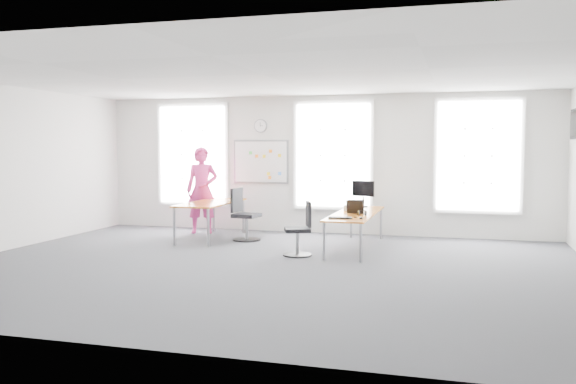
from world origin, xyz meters
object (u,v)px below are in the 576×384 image
(desk_right, at_px, (355,215))
(headphones, at_px, (362,213))
(chair_right, at_px, (301,232))
(chair_left, at_px, (244,218))
(keyboard, at_px, (340,218))
(desk_left, at_px, (211,205))
(monitor, at_px, (363,191))
(person, at_px, (202,190))

(desk_right, relative_size, headphones, 16.98)
(chair_right, height_order, chair_left, chair_left)
(chair_right, distance_m, keyboard, 0.74)
(chair_right, bearing_deg, keyboard, 69.91)
(desk_right, relative_size, chair_right, 2.91)
(desk_left, height_order, keyboard, desk_left)
(chair_right, distance_m, monitor, 2.35)
(keyboard, height_order, headphones, headphones)
(chair_right, xyz_separation_m, person, (-2.77, 2.10, 0.53))
(desk_left, xyz_separation_m, headphones, (3.25, -0.83, 0.02))
(chair_right, xyz_separation_m, chair_left, (-1.55, 1.37, 0.05))
(chair_left, xyz_separation_m, person, (-1.23, 0.72, 0.48))
(desk_left, relative_size, headphones, 12.78)
(desk_left, height_order, person, person)
(person, distance_m, keyboard, 4.05)
(headphones, bearing_deg, keyboard, -104.21)
(desk_right, height_order, person, person)
(person, height_order, keyboard, person)
(desk_right, xyz_separation_m, chair_left, (-2.34, 0.38, -0.16))
(desk_left, distance_m, monitor, 3.13)
(person, bearing_deg, keyboard, -47.10)
(chair_right, xyz_separation_m, keyboard, (0.69, 0.02, 0.26))
(chair_left, relative_size, headphones, 6.51)
(keyboard, height_order, monitor, monitor)
(chair_right, bearing_deg, person, -148.43)
(chair_right, xyz_separation_m, headphones, (0.97, 0.60, 0.30))
(person, relative_size, keyboard, 4.68)
(desk_right, bearing_deg, monitor, 92.00)
(desk_right, bearing_deg, desk_left, 171.85)
(desk_left, bearing_deg, desk_right, -8.15)
(desk_left, height_order, headphones, headphones)
(monitor, bearing_deg, chair_right, -93.60)
(desk_left, relative_size, keyboard, 5.14)
(headphones, relative_size, monitor, 0.31)
(keyboard, distance_m, monitor, 2.16)
(desk_left, height_order, chair_left, chair_left)
(desk_left, distance_m, chair_right, 2.71)
(person, bearing_deg, desk_left, -69.74)
(desk_left, height_order, chair_right, chair_right)
(person, height_order, headphones, person)
(headphones, bearing_deg, monitor, 109.42)
(keyboard, bearing_deg, headphones, 48.02)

